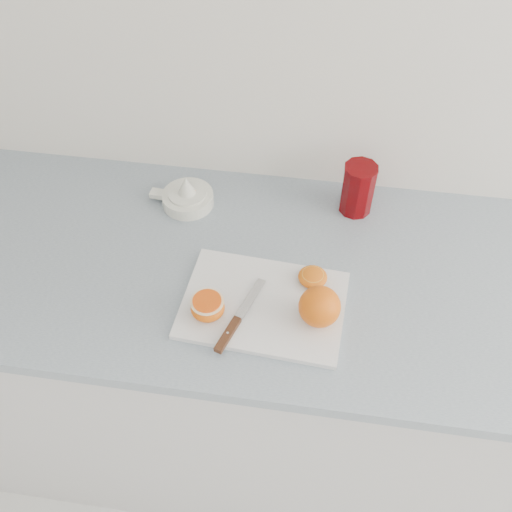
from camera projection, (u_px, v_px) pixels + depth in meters
The scene contains 8 objects.
counter at pixel (281, 371), 1.58m from camera, with size 2.61×0.64×0.89m.
cutting_board at pixel (263, 305), 1.17m from camera, with size 0.33×0.24×0.01m, color silver.
whole_orange at pixel (320, 307), 1.11m from camera, with size 0.08×0.08×0.08m.
half_orange at pixel (208, 307), 1.13m from camera, with size 0.07×0.07×0.04m.
squeezed_shell at pixel (313, 277), 1.19m from camera, with size 0.06×0.06×0.03m.
paring_knife at pixel (232, 328), 1.12m from camera, with size 0.08×0.19×0.01m.
citrus_juicer at pixel (187, 197), 1.36m from camera, with size 0.16×0.12×0.08m.
red_tumbler at pixel (358, 190), 1.32m from camera, with size 0.08×0.08×0.13m.
Camera 1 is at (0.11, 0.90, 1.84)m, focal length 40.00 mm.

